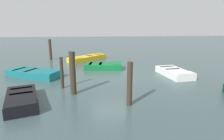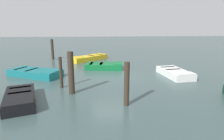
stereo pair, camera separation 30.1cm
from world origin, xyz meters
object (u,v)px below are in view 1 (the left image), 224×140
Objects in this scene: rowboat_yellow at (87,58)px; mooring_piling_far_left at (73,73)px; rowboat_white at (174,72)px; rowboat_green at (104,66)px; rowboat_black at (22,99)px; mooring_piling_center at (62,73)px; mooring_piling_near_left at (50,49)px; rowboat_teal at (35,73)px; mooring_piling_mid_left at (130,84)px.

mooring_piling_far_left is at bearing 42.35° from rowboat_yellow.
rowboat_white is (-5.91, -5.58, 0.00)m from rowboat_yellow.
rowboat_green and rowboat_black have the same top height.
mooring_piling_center reaches higher than rowboat_black.
mooring_piling_far_left is (0.97, -1.98, 0.77)m from rowboat_black.
mooring_piling_far_left is (-9.32, -2.90, 0.06)m from mooring_piling_near_left.
mooring_piling_center reaches higher than rowboat_yellow.
rowboat_yellow is 8.13m from rowboat_white.
rowboat_teal is 1.30× the size of rowboat_white.
mooring_piling_center is (1.87, -1.35, 0.58)m from rowboat_black.
rowboat_green is at bearing 129.34° from rowboat_black.
rowboat_teal is at bearing 40.07° from mooring_piling_center.
rowboat_teal is 4.34m from mooring_piling_far_left.
rowboat_green is 1.52× the size of mooring_piling_near_left.
mooring_piling_mid_left is (-0.54, -4.32, 0.67)m from rowboat_black.
rowboat_white is at bearing -75.91° from mooring_piling_center.
mooring_piling_center is at bearing -111.24° from rowboat_green.
mooring_piling_near_left is 1.16× the size of mooring_piling_center.
mooring_piling_mid_left is at bearing -154.20° from mooring_piling_near_left.
mooring_piling_center is at bearing -164.94° from mooring_piling_near_left.
rowboat_black is 8.77m from rowboat_white.
rowboat_white is 1.75× the size of mooring_piling_center.
mooring_piling_near_left is 0.94× the size of mooring_piling_far_left.
rowboat_white is 6.61m from mooring_piling_far_left.
rowboat_green is 6.54m from mooring_piling_mid_left.
rowboat_black is 2.38m from mooring_piling_center.
mooring_piling_center reaches higher than rowboat_teal.
mooring_piling_near_left is (4.35, 4.62, 0.71)m from rowboat_green.
rowboat_black is 1.02× the size of rowboat_white.
rowboat_black is 1.62× the size of mooring_piling_mid_left.
rowboat_black is at bearing 30.96° from rowboat_yellow.
rowboat_green is at bearing 65.23° from rowboat_yellow.
mooring_piling_near_left is at bearing 118.89° from rowboat_teal.
mooring_piling_near_left reaches higher than mooring_piling_center.
mooring_piling_mid_left reaches higher than rowboat_black.
mooring_piling_mid_left reaches higher than rowboat_teal.
rowboat_yellow is (3.52, 1.27, -0.00)m from rowboat_green.
mooring_piling_center is (0.90, 0.63, -0.19)m from mooring_piling_far_left.
mooring_piling_far_left is at bearing 97.37° from rowboat_black.
rowboat_black is 4.40m from mooring_piling_mid_left.
rowboat_yellow is at bearing -3.08° from mooring_piling_far_left.
rowboat_teal is 1.27× the size of rowboat_black.
mooring_piling_far_left is at bearing -74.46° from rowboat_white.
mooring_piling_center is at bearing -23.19° from rowboat_teal.
mooring_piling_mid_left is at bearing -129.08° from mooring_piling_center.
mooring_piling_center reaches higher than rowboat_green.
rowboat_black is at bearing -73.72° from rowboat_white.
rowboat_yellow is 7.68m from mooring_piling_center.
rowboat_yellow is at bearing 146.86° from rowboat_black.
mooring_piling_far_left reaches higher than rowboat_white.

